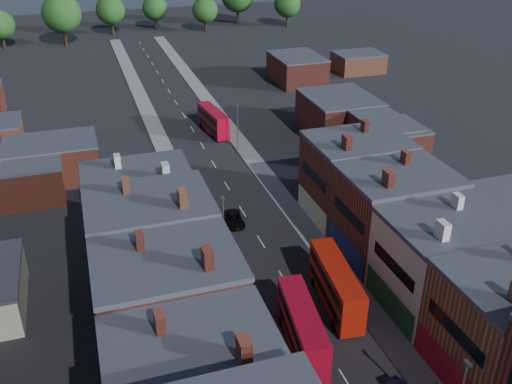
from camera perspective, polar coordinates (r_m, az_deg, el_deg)
pavement_west at (r=84.73m, az=-7.52°, el=0.61°), size 3.00×200.00×0.12m
pavement_east at (r=87.58m, az=0.84°, el=1.80°), size 3.00×200.00×0.12m
lamp_post_2 at (r=65.53m, az=-3.25°, el=-3.17°), size 0.25×0.70×8.12m
lamp_post_3 at (r=94.16m, az=-1.85°, el=6.77°), size 0.25×0.70×8.12m
bus_0 at (r=54.63m, az=4.64°, el=-13.33°), size 3.77×10.86×4.59m
bus_1 at (r=59.95m, az=8.00°, el=-9.16°), size 3.76×11.29×4.78m
bus_2 at (r=102.83m, az=-4.31°, el=7.14°), size 3.49×10.34×4.38m
car_2 at (r=74.36m, az=-2.21°, el=-2.72°), size 2.55×4.94×1.33m
car_3 at (r=101.52m, az=-3.81°, el=5.82°), size 1.71×4.15×1.20m
ped_1 at (r=58.54m, az=-0.36°, el=-11.72°), size 1.05×0.76×1.94m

